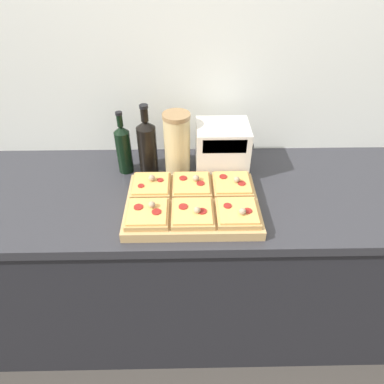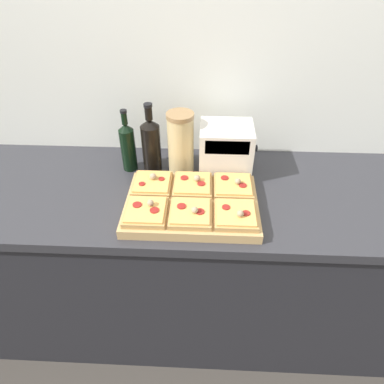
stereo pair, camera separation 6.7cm
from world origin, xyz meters
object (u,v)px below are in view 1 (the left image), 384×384
object	(u,v)px
cutting_board	(192,205)
toaster_oven	(222,149)
wine_bottle	(147,145)
grain_jar_tall	(177,143)
olive_oil_bottle	(124,148)

from	to	relation	value
cutting_board	toaster_oven	distance (m)	0.31
cutting_board	wine_bottle	bearing A→B (deg)	125.03
cutting_board	toaster_oven	world-z (taller)	toaster_oven
grain_jar_tall	toaster_oven	distance (m)	0.19
olive_oil_bottle	toaster_oven	distance (m)	0.42
wine_bottle	grain_jar_tall	distance (m)	0.13
grain_jar_tall	toaster_oven	world-z (taller)	grain_jar_tall
olive_oil_bottle	grain_jar_tall	size ratio (longest dim) A/B	1.03
wine_bottle	grain_jar_tall	world-z (taller)	wine_bottle
cutting_board	grain_jar_tall	world-z (taller)	grain_jar_tall
wine_bottle	grain_jar_tall	size ratio (longest dim) A/B	1.14
olive_oil_bottle	toaster_oven	world-z (taller)	olive_oil_bottle
cutting_board	grain_jar_tall	distance (m)	0.30
cutting_board	olive_oil_bottle	distance (m)	0.40
cutting_board	grain_jar_tall	bearing A→B (deg)	102.54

